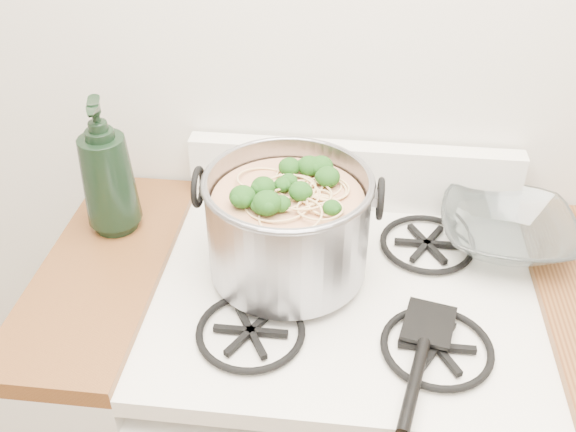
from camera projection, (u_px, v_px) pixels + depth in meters
The scene contains 6 objects.
gas_range at pixel (335, 430), 1.57m from camera, with size 0.76×0.66×0.92m.
counter_left at pixel (134, 403), 1.60m from camera, with size 0.25×0.65×0.92m.
stock_pot at pixel (288, 226), 1.26m from camera, with size 0.36×0.33×0.22m.
spatula at pixel (429, 320), 1.18m from camera, with size 0.29×0.31×0.02m, color black, non-canonical shape.
glass_bowl at pixel (504, 238), 1.37m from camera, with size 0.11×0.11×0.03m, color white.
bottle at pixel (106, 167), 1.34m from camera, with size 0.12×0.12×0.31m, color black.
Camera 1 is at (-0.01, 0.30, 1.78)m, focal length 40.00 mm.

